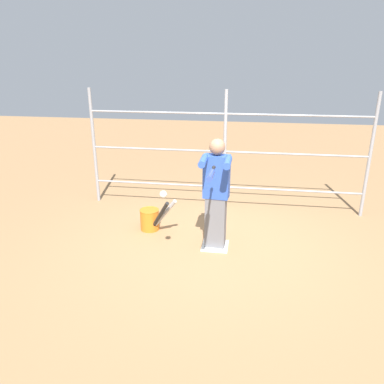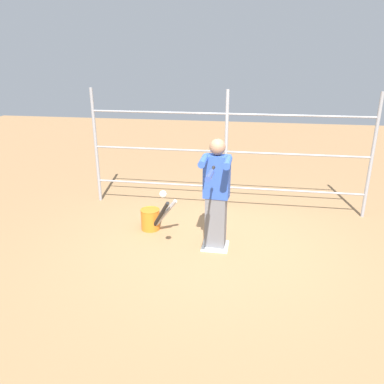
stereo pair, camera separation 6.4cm
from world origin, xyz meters
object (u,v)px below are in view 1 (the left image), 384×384
Objects in this scene: softball_in_flight at (163,194)px; bat_bucket at (151,219)px; batter at (216,191)px; baseball_bat_swinging at (211,174)px.

softball_in_flight is 1.47m from bat_bucket.
batter is at bearing 158.79° from bat_bucket.
softball_in_flight is at bearing -25.51° from baseball_bat_swinging.
baseball_bat_swinging is at bearing 154.49° from softball_in_flight.
batter reaches higher than baseball_bat_swinging.
batter is at bearing -134.17° from softball_in_flight.
softball_in_flight is (0.66, -0.31, -0.40)m from baseball_bat_swinging.
baseball_bat_swinging is 2.20m from bat_bucket.
batter is 1.12m from baseball_bat_swinging.
softball_in_flight reaches higher than bat_bucket.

